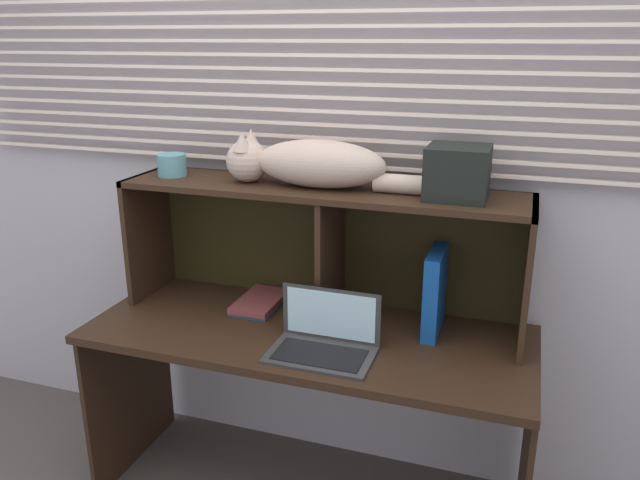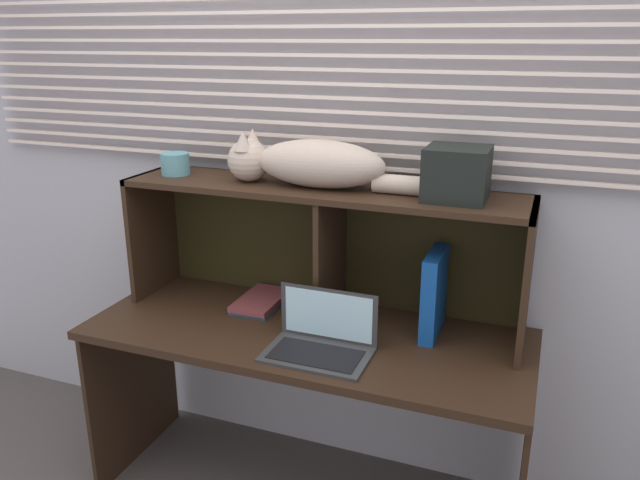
{
  "view_description": "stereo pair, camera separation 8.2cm",
  "coord_description": "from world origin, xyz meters",
  "px_view_note": "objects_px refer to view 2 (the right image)",
  "views": [
    {
      "loc": [
        0.68,
        -1.66,
        1.7
      ],
      "look_at": [
        0.0,
        0.34,
        1.01
      ],
      "focal_mm": 34.93,
      "sensor_mm": 36.0,
      "label": 1
    },
    {
      "loc": [
        0.76,
        -1.63,
        1.7
      ],
      "look_at": [
        0.0,
        0.34,
        1.01
      ],
      "focal_mm": 34.93,
      "sensor_mm": 36.0,
      "label": 2
    }
  ],
  "objects_px": {
    "binder_upright": "(434,294)",
    "storage_box": "(457,173)",
    "small_basket": "(175,164)",
    "cat": "(311,164)",
    "book_stack": "(261,301)",
    "laptop": "(321,340)"
  },
  "relations": [
    {
      "from": "laptop",
      "to": "storage_box",
      "type": "height_order",
      "value": "storage_box"
    },
    {
      "from": "cat",
      "to": "laptop",
      "type": "relative_size",
      "value": 2.43
    },
    {
      "from": "small_basket",
      "to": "book_stack",
      "type": "bearing_deg",
      "value": 0.1
    },
    {
      "from": "binder_upright",
      "to": "small_basket",
      "type": "distance_m",
      "value": 1.07
    },
    {
      "from": "laptop",
      "to": "binder_upright",
      "type": "height_order",
      "value": "binder_upright"
    },
    {
      "from": "binder_upright",
      "to": "book_stack",
      "type": "xyz_separation_m",
      "value": [
        -0.66,
        0.0,
        -0.13
      ]
    },
    {
      "from": "cat",
      "to": "storage_box",
      "type": "bearing_deg",
      "value": -0.0
    },
    {
      "from": "book_stack",
      "to": "cat",
      "type": "bearing_deg",
      "value": -0.17
    },
    {
      "from": "binder_upright",
      "to": "storage_box",
      "type": "height_order",
      "value": "storage_box"
    },
    {
      "from": "cat",
      "to": "binder_upright",
      "type": "height_order",
      "value": "cat"
    },
    {
      "from": "binder_upright",
      "to": "storage_box",
      "type": "xyz_separation_m",
      "value": [
        0.05,
        0.0,
        0.42
      ]
    },
    {
      "from": "laptop",
      "to": "book_stack",
      "type": "xyz_separation_m",
      "value": [
        -0.35,
        0.26,
        -0.02
      ]
    },
    {
      "from": "cat",
      "to": "book_stack",
      "type": "relative_size",
      "value": 3.14
    },
    {
      "from": "cat",
      "to": "laptop",
      "type": "height_order",
      "value": "cat"
    },
    {
      "from": "small_basket",
      "to": "storage_box",
      "type": "bearing_deg",
      "value": 0.0
    },
    {
      "from": "small_basket",
      "to": "storage_box",
      "type": "xyz_separation_m",
      "value": [
        1.05,
        0.0,
        0.04
      ]
    },
    {
      "from": "storage_box",
      "to": "binder_upright",
      "type": "bearing_deg",
      "value": 180.0
    },
    {
      "from": "cat",
      "to": "book_stack",
      "type": "distance_m",
      "value": 0.59
    },
    {
      "from": "cat",
      "to": "small_basket",
      "type": "distance_m",
      "value": 0.55
    },
    {
      "from": "small_basket",
      "to": "binder_upright",
      "type": "bearing_deg",
      "value": 0.0
    },
    {
      "from": "book_stack",
      "to": "storage_box",
      "type": "relative_size",
      "value": 1.34
    },
    {
      "from": "laptop",
      "to": "binder_upright",
      "type": "bearing_deg",
      "value": 39.75
    }
  ]
}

